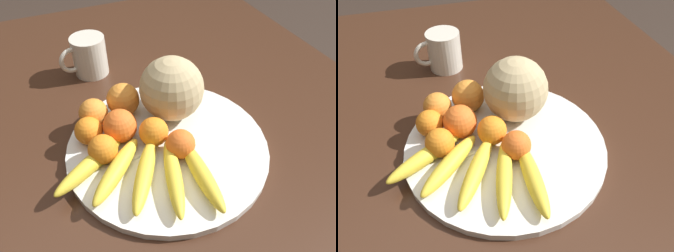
% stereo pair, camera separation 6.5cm
% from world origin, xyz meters
% --- Properties ---
extents(kitchen_table, '(1.44, 1.17, 0.74)m').
position_xyz_m(kitchen_table, '(0.00, 0.00, 0.66)').
color(kitchen_table, '#3D2316').
rests_on(kitchen_table, ground_plane).
extents(fruit_bowl, '(0.42, 0.42, 0.02)m').
position_xyz_m(fruit_bowl, '(-0.06, -0.00, 0.75)').
color(fruit_bowl, white).
rests_on(fruit_bowl, kitchen_table).
extents(melon, '(0.14, 0.14, 0.14)m').
position_xyz_m(melon, '(0.02, -0.05, 0.83)').
color(melon, tan).
rests_on(melon, fruit_bowl).
extents(banana_bunch, '(0.26, 0.29, 0.03)m').
position_xyz_m(banana_bunch, '(-0.13, 0.07, 0.77)').
color(banana_bunch, '#473819').
rests_on(banana_bunch, fruit_bowl).
extents(orange_front_left, '(0.07, 0.07, 0.07)m').
position_xyz_m(orange_front_left, '(0.07, 0.05, 0.80)').
color(orange_front_left, orange).
rests_on(orange_front_left, fruit_bowl).
extents(orange_front_right, '(0.06, 0.06, 0.06)m').
position_xyz_m(orange_front_right, '(0.06, 0.12, 0.79)').
color(orange_front_right, orange).
rests_on(orange_front_right, fruit_bowl).
extents(orange_mid_center, '(0.07, 0.07, 0.07)m').
position_xyz_m(orange_mid_center, '(-0.01, 0.08, 0.79)').
color(orange_mid_center, orange).
rests_on(orange_mid_center, fruit_bowl).
extents(orange_back_left, '(0.06, 0.06, 0.06)m').
position_xyz_m(orange_back_left, '(-0.10, -0.01, 0.79)').
color(orange_back_left, orange).
rests_on(orange_back_left, fruit_bowl).
extents(orange_back_right, '(0.06, 0.06, 0.06)m').
position_xyz_m(orange_back_right, '(-0.05, 0.13, 0.79)').
color(orange_back_right, orange).
rests_on(orange_back_right, fruit_bowl).
extents(orange_top_small, '(0.06, 0.06, 0.06)m').
position_xyz_m(orange_top_small, '(-0.05, 0.02, 0.79)').
color(orange_top_small, orange).
rests_on(orange_top_small, fruit_bowl).
extents(orange_side_extra, '(0.06, 0.06, 0.06)m').
position_xyz_m(orange_side_extra, '(0.01, 0.15, 0.79)').
color(orange_side_extra, orange).
rests_on(orange_side_extra, fruit_bowl).
extents(produce_tag, '(0.08, 0.04, 0.00)m').
position_xyz_m(produce_tag, '(-0.04, 0.09, 0.76)').
color(produce_tag, white).
rests_on(produce_tag, fruit_bowl).
extents(ceramic_mug, '(0.09, 0.13, 0.11)m').
position_xyz_m(ceramic_mug, '(0.28, 0.08, 0.79)').
color(ceramic_mug, beige).
rests_on(ceramic_mug, kitchen_table).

